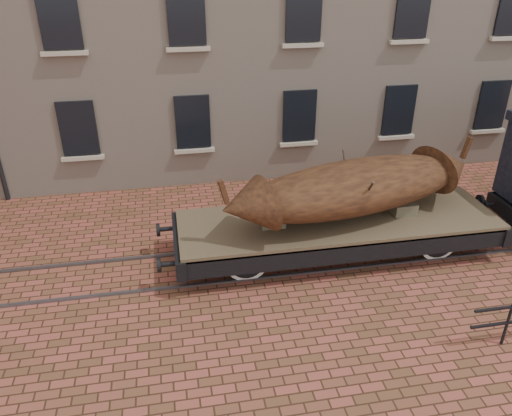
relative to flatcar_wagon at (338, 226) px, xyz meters
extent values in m
plane|color=brown|center=(-0.75, 0.00, -0.86)|extent=(90.00, 90.00, 0.00)
cube|color=black|center=(-6.75, 4.96, 1.34)|extent=(1.10, 0.12, 1.70)
cube|color=#BDB097|center=(-6.75, 4.90, 0.39)|extent=(1.30, 0.18, 0.12)
cube|color=black|center=(-3.25, 4.96, 1.34)|extent=(1.10, 0.12, 1.70)
cube|color=#BDB097|center=(-3.25, 4.90, 0.39)|extent=(1.30, 0.18, 0.12)
cube|color=black|center=(0.25, 4.96, 1.34)|extent=(1.10, 0.12, 1.70)
cube|color=#BDB097|center=(0.25, 4.90, 0.39)|extent=(1.30, 0.18, 0.12)
cube|color=black|center=(3.75, 4.96, 1.34)|extent=(1.10, 0.12, 1.70)
cube|color=#BDB097|center=(3.75, 4.90, 0.39)|extent=(1.30, 0.18, 0.12)
cube|color=black|center=(7.25, 4.96, 1.34)|extent=(1.10, 0.12, 1.70)
cube|color=#BDB097|center=(7.25, 4.90, 0.39)|extent=(1.30, 0.18, 0.12)
cube|color=black|center=(-6.75, 4.96, 4.54)|extent=(1.10, 0.12, 1.70)
cube|color=#BDB097|center=(-6.75, 4.90, 3.59)|extent=(1.30, 0.18, 0.12)
cube|color=black|center=(-3.25, 4.96, 4.54)|extent=(1.10, 0.12, 1.70)
cube|color=#BDB097|center=(-3.25, 4.90, 3.59)|extent=(1.30, 0.18, 0.12)
cube|color=black|center=(0.25, 4.96, 4.54)|extent=(1.10, 0.12, 1.70)
cube|color=#BDB097|center=(0.25, 4.90, 3.59)|extent=(1.30, 0.18, 0.12)
cube|color=black|center=(3.75, 4.96, 4.54)|extent=(1.10, 0.12, 1.70)
cube|color=#BDB097|center=(3.75, 4.90, 3.59)|extent=(1.30, 0.18, 0.12)
cube|color=#BDB097|center=(7.25, 4.90, 3.59)|extent=(1.30, 0.18, 0.12)
cube|color=#59595E|center=(-0.75, -0.72, -0.83)|extent=(30.00, 0.08, 0.06)
cube|color=#59595E|center=(-0.75, 0.72, -0.83)|extent=(30.00, 0.08, 0.06)
cylinder|color=black|center=(2.25, -3.80, -0.36)|extent=(0.06, 0.06, 1.00)
cube|color=brown|center=(0.00, 0.00, 0.15)|extent=(8.05, 2.36, 0.13)
cube|color=black|center=(0.00, -1.09, -0.11)|extent=(8.05, 0.17, 0.48)
cube|color=black|center=(0.00, 1.09, -0.11)|extent=(8.05, 0.17, 0.48)
cube|color=black|center=(-4.02, 0.00, -0.11)|extent=(0.24, 2.47, 0.48)
cylinder|color=black|center=(-4.32, -0.80, -0.11)|extent=(0.38, 0.11, 0.11)
cylinder|color=black|center=(-4.51, -0.80, -0.11)|extent=(0.09, 0.34, 0.34)
cylinder|color=black|center=(-4.32, 0.80, -0.11)|extent=(0.38, 0.11, 0.11)
cylinder|color=black|center=(-4.51, 0.80, -0.11)|extent=(0.09, 0.34, 0.34)
cube|color=black|center=(4.02, 0.00, -0.11)|extent=(0.24, 2.47, 0.48)
cylinder|color=black|center=(4.32, -0.80, -0.11)|extent=(0.38, 0.11, 0.11)
cylinder|color=black|center=(4.32, 0.80, -0.11)|extent=(0.38, 0.11, 0.11)
cylinder|color=black|center=(4.51, 0.80, -0.11)|extent=(0.09, 0.34, 0.34)
cylinder|color=black|center=(-2.47, 0.00, -0.34)|extent=(0.11, 2.04, 0.11)
cylinder|color=white|center=(-2.47, -0.72, -0.34)|extent=(1.03, 0.08, 1.03)
cylinder|color=black|center=(-2.47, -0.72, -0.34)|extent=(0.84, 0.11, 0.84)
cube|color=black|center=(-2.47, -0.85, -0.08)|extent=(0.97, 0.09, 0.11)
cylinder|color=white|center=(-2.47, 0.72, -0.34)|extent=(1.03, 0.08, 1.03)
cylinder|color=black|center=(-2.47, 0.72, -0.34)|extent=(0.84, 0.11, 0.84)
cube|color=black|center=(-2.47, 0.85, -0.08)|extent=(0.97, 0.09, 0.11)
cylinder|color=black|center=(2.47, 0.00, -0.34)|extent=(0.11, 2.04, 0.11)
cylinder|color=white|center=(2.47, -0.72, -0.34)|extent=(1.03, 0.08, 1.03)
cylinder|color=black|center=(2.47, -0.72, -0.34)|extent=(0.84, 0.11, 0.84)
cube|color=black|center=(2.47, -0.85, -0.08)|extent=(0.97, 0.09, 0.11)
cylinder|color=white|center=(2.47, 0.72, -0.34)|extent=(1.03, 0.08, 1.03)
cylinder|color=black|center=(2.47, 0.72, -0.34)|extent=(0.84, 0.11, 0.84)
cube|color=black|center=(2.47, 0.85, -0.08)|extent=(0.97, 0.09, 0.11)
cube|color=black|center=(0.00, 0.00, -0.27)|extent=(4.29, 0.06, 0.06)
cube|color=brown|center=(-1.72, 0.00, 0.37)|extent=(0.59, 0.54, 0.30)
cube|color=brown|center=(1.72, 0.00, 0.37)|extent=(0.59, 0.54, 0.30)
ellipsoid|color=brown|center=(0.36, 0.00, 1.06)|extent=(6.44, 3.20, 1.23)
cone|color=brown|center=(-2.50, -0.63, 1.11)|extent=(1.29, 1.37, 1.17)
cube|color=brown|center=(-2.97, -0.73, 1.57)|extent=(0.27, 0.18, 0.59)
cone|color=brown|center=(3.21, 0.63, 1.11)|extent=(1.29, 1.37, 1.17)
cube|color=brown|center=(3.68, 0.73, 1.57)|extent=(0.27, 0.18, 0.59)
cylinder|color=#392D23|center=(0.36, -0.50, 0.93)|extent=(0.05, 1.05, 1.46)
cylinder|color=#392D23|center=(0.36, 0.50, 0.93)|extent=(0.05, 1.05, 1.46)
cylinder|color=black|center=(4.61, 0.73, -0.22)|extent=(0.07, 0.29, 0.29)
camera|label=1|loc=(-4.05, -10.43, 6.33)|focal=35.00mm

